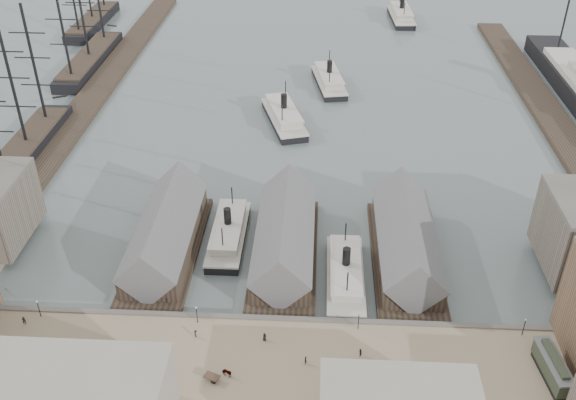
# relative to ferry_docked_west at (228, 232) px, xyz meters

# --- Properties ---
(ground) EXTENTS (900.00, 900.00, 0.00)m
(ground) POSITION_rel_ferry_docked_west_xyz_m (13.00, -21.83, -2.11)
(ground) COLOR #53605F
(ground) RESTS_ON ground
(quay) EXTENTS (180.00, 30.00, 2.00)m
(quay) POSITION_rel_ferry_docked_west_xyz_m (13.00, -41.83, -1.11)
(quay) COLOR gray
(quay) RESTS_ON ground
(seawall) EXTENTS (180.00, 1.20, 2.30)m
(seawall) POSITION_rel_ferry_docked_west_xyz_m (13.00, -27.03, -0.96)
(seawall) COLOR #59544C
(seawall) RESTS_ON ground
(west_wharf) EXTENTS (10.00, 220.00, 1.60)m
(west_wharf) POSITION_rel_ferry_docked_west_xyz_m (-55.00, 78.17, -1.31)
(west_wharf) COLOR #2D231C
(west_wharf) RESTS_ON ground
(east_wharf) EXTENTS (10.00, 180.00, 1.60)m
(east_wharf) POSITION_rel_ferry_docked_west_xyz_m (91.00, 68.17, -1.31)
(east_wharf) COLOR #2D231C
(east_wharf) RESTS_ON ground
(ferry_shed_west) EXTENTS (14.00, 42.00, 12.60)m
(ferry_shed_west) POSITION_rel_ferry_docked_west_xyz_m (-13.00, -4.96, 2.53)
(ferry_shed_west) COLOR #2D231C
(ferry_shed_west) RESTS_ON ground
(ferry_shed_center) EXTENTS (14.00, 42.00, 12.60)m
(ferry_shed_center) POSITION_rel_ferry_docked_west_xyz_m (13.00, -4.96, 2.53)
(ferry_shed_center) COLOR #2D231C
(ferry_shed_center) RESTS_ON ground
(ferry_shed_east) EXTENTS (14.00, 42.00, 12.60)m
(ferry_shed_east) POSITION_rel_ferry_docked_west_xyz_m (39.00, -4.96, 2.53)
(ferry_shed_east) COLOR #2D231C
(ferry_shed_east) RESTS_ON ground
(lamp_post_far_w) EXTENTS (0.44, 0.44, 3.92)m
(lamp_post_far_w) POSITION_rel_ferry_docked_west_xyz_m (-32.00, -28.83, 2.60)
(lamp_post_far_w) COLOR black
(lamp_post_far_w) RESTS_ON quay
(lamp_post_near_w) EXTENTS (0.44, 0.44, 3.92)m
(lamp_post_near_w) POSITION_rel_ferry_docked_west_xyz_m (-2.00, -28.83, 2.60)
(lamp_post_near_w) COLOR black
(lamp_post_near_w) RESTS_ON quay
(lamp_post_near_e) EXTENTS (0.44, 0.44, 3.92)m
(lamp_post_near_e) POSITION_rel_ferry_docked_west_xyz_m (28.00, -28.83, 2.60)
(lamp_post_near_e) COLOR black
(lamp_post_near_e) RESTS_ON quay
(lamp_post_far_e) EXTENTS (0.44, 0.44, 3.92)m
(lamp_post_far_e) POSITION_rel_ferry_docked_west_xyz_m (58.00, -28.83, 2.60)
(lamp_post_far_e) COLOR black
(lamp_post_far_e) RESTS_ON quay
(ferry_docked_west) EXTENTS (7.57, 25.24, 9.01)m
(ferry_docked_west) POSITION_rel_ferry_docked_west_xyz_m (0.00, 0.00, 0.00)
(ferry_docked_west) COLOR black
(ferry_docked_west) RESTS_ON ground
(ferry_docked_east) EXTENTS (7.61, 25.36, 9.06)m
(ferry_docked_east) POSITION_rel_ferry_docked_west_xyz_m (26.00, -13.12, 0.01)
(ferry_docked_east) COLOR black
(ferry_docked_east) RESTS_ON ground
(ferry_open_near) EXTENTS (16.22, 29.47, 10.08)m
(ferry_open_near) POSITION_rel_ferry_docked_west_xyz_m (8.95, 60.55, 0.25)
(ferry_open_near) COLOR black
(ferry_open_near) RESTS_ON ground
(ferry_open_mid) EXTENTS (12.87, 28.08, 9.66)m
(ferry_open_mid) POSITION_rel_ferry_docked_west_xyz_m (22.63, 90.17, 0.15)
(ferry_open_mid) COLOR black
(ferry_open_mid) RESTS_ON ground
(ferry_open_far) EXTENTS (10.28, 29.53, 10.40)m
(ferry_open_far) POSITION_rel_ferry_docked_west_xyz_m (54.13, 165.41, 0.32)
(ferry_open_far) COLOR black
(ferry_open_far) RESTS_ON ground
(sailing_ship_near) EXTENTS (9.18, 63.22, 37.73)m
(sailing_ship_near) POSITION_rel_ferry_docked_west_xyz_m (-61.40, 30.35, 0.66)
(sailing_ship_near) COLOR black
(sailing_ship_near) RESTS_ON ground
(sailing_ship_mid) EXTENTS (9.41, 54.34, 38.67)m
(sailing_ship_mid) POSITION_rel_ferry_docked_west_xyz_m (-65.08, 104.76, 0.66)
(sailing_ship_mid) COLOR black
(sailing_ship_mid) RESTS_ON ground
(sailing_ship_far) EXTENTS (8.97, 49.82, 36.86)m
(sailing_ship_far) POSITION_rel_ferry_docked_west_xyz_m (-78.23, 150.25, 0.55)
(sailing_ship_far) COLOR black
(sailing_ship_far) RESTS_ON ground
(tram) EXTENTS (4.24, 11.64, 4.05)m
(tram) POSITION_rel_ferry_docked_west_xyz_m (60.21, -38.66, 1.96)
(tram) COLOR black
(tram) RESTS_ON quay
(horse_cart_left) EXTENTS (4.63, 3.74, 1.62)m
(horse_cart_left) POSITION_rel_ferry_docked_west_xyz_m (-23.69, -37.41, 0.71)
(horse_cart_left) COLOR black
(horse_cart_left) RESTS_ON quay
(horse_cart_center) EXTENTS (5.01, 3.00, 1.73)m
(horse_cart_center) POSITION_rel_ferry_docked_west_xyz_m (4.65, -41.87, 0.75)
(horse_cart_center) COLOR black
(horse_cart_center) RESTS_ON quay
(horse_cart_right) EXTENTS (4.79, 3.62, 1.66)m
(horse_cart_right) POSITION_rel_ferry_docked_west_xyz_m (33.81, -43.51, 0.72)
(horse_cart_right) COLOR black
(horse_cart_right) RESTS_ON quay
(pedestrian_0) EXTENTS (0.79, 0.73, 1.76)m
(pedestrian_0) POSITION_rel_ferry_docked_west_xyz_m (-34.26, -30.95, 0.77)
(pedestrian_0) COLOR black
(pedestrian_0) RESTS_ON quay
(pedestrian_1) EXTENTS (0.86, 0.68, 1.75)m
(pedestrian_1) POSITION_rel_ferry_docked_west_xyz_m (-28.03, -37.99, 0.76)
(pedestrian_1) COLOR black
(pedestrian_1) RESTS_ON quay
(pedestrian_2) EXTENTS (0.93, 1.16, 1.56)m
(pedestrian_2) POSITION_rel_ferry_docked_west_xyz_m (-1.66, -32.56, 0.67)
(pedestrian_2) COLOR black
(pedestrian_2) RESTS_ON quay
(pedestrian_3) EXTENTS (1.08, 0.89, 1.72)m
(pedestrian_3) POSITION_rel_ferry_docked_west_xyz_m (-2.49, -46.36, 0.75)
(pedestrian_3) COLOR black
(pedestrian_3) RESTS_ON quay
(pedestrian_4) EXTENTS (0.94, 0.96, 1.67)m
(pedestrian_4) POSITION_rel_ferry_docked_west_xyz_m (10.96, -32.75, 0.72)
(pedestrian_4) COLOR black
(pedestrian_4) RESTS_ON quay
(pedestrian_5) EXTENTS (0.55, 0.69, 1.73)m
(pedestrian_5) POSITION_rel_ferry_docked_west_xyz_m (18.53, -38.00, 0.75)
(pedestrian_5) COLOR black
(pedestrian_5) RESTS_ON quay
(pedestrian_6) EXTENTS (0.91, 0.98, 1.62)m
(pedestrian_6) POSITION_rel_ferry_docked_west_xyz_m (28.07, -35.61, 0.70)
(pedestrian_6) COLOR black
(pedestrian_6) RESTS_ON quay
(pedestrian_7) EXTENTS (1.25, 1.23, 1.72)m
(pedestrian_7) POSITION_rel_ferry_docked_west_xyz_m (42.20, -44.32, 0.75)
(pedestrian_7) COLOR black
(pedestrian_7) RESTS_ON quay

